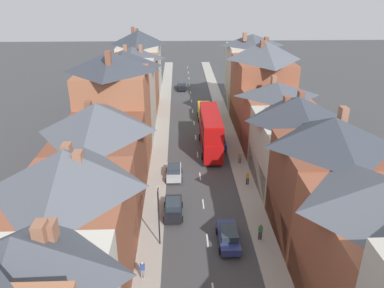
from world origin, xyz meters
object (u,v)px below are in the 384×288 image
Objects in this scene: car_near_silver at (173,208)px; car_parked_right_a at (228,236)px; pedestrian_mid_left at (260,231)px; pedestrian_mid_right at (248,177)px; double_decker_bus_lead at (211,131)px; pedestrian_near_right at (142,269)px; pedestrian_far_left at (240,157)px; delivery_van at (204,112)px; car_mid_white at (219,141)px; car_parked_left_b at (182,86)px; street_lamp at (159,213)px; car_mid_black at (174,172)px.

car_near_silver reaches higher than car_parked_right_a.
pedestrian_mid_left is 9.82m from pedestrian_mid_right.
double_decker_bus_lead is 6.71× the size of pedestrian_mid_right.
pedestrian_far_left is (10.59, 19.54, 0.00)m from pedestrian_near_right.
delivery_van is 32.06m from pedestrian_mid_left.
pedestrian_far_left is (2.09, -5.68, 0.18)m from car_mid_white.
car_near_silver is 13.63m from pedestrian_far_left.
car_mid_white is 2.84× the size of pedestrian_far_left.
car_parked_right_a is 15.83m from pedestrian_far_left.
car_parked_left_b is 2.64× the size of pedestrian_near_right.
pedestrian_mid_left is (10.10, 4.42, 0.00)m from pedestrian_near_right.
double_decker_bus_lead reaches higher than pedestrian_far_left.
pedestrian_mid_left is 9.22m from street_lamp.
car_parked_left_b is 54.89m from pedestrian_near_right.
street_lamp reaches higher than car_parked_left_b.
pedestrian_mid_left and pedestrian_mid_right have the same top height.
car_parked_left_b is at bearing 99.41° from car_mid_white.
pedestrian_mid_right is 5.31m from pedestrian_far_left.
car_near_silver is 46.07m from car_parked_left_b.
car_mid_white is at bearing 110.20° from pedestrian_far_left.
pedestrian_mid_right reaches higher than car_parked_left_b.
pedestrian_mid_left is at bearing -84.80° from delivery_van.
car_parked_right_a is 6.52m from street_lamp.
delivery_van is 3.23× the size of pedestrian_mid_left.
street_lamp is (-6.04, -19.72, 0.43)m from double_decker_bus_lead.
double_decker_bus_lead reaches higher than pedestrian_mid_left.
pedestrian_near_right is 1.00× the size of pedestrian_mid_right.
delivery_van is (3.60, -18.43, 0.49)m from car_parked_left_b.
car_parked_right_a is 2.73× the size of pedestrian_mid_right.
double_decker_bus_lead reaches higher than pedestrian_mid_right.
pedestrian_far_left is at bearing -52.59° from double_decker_bus_lead.
car_mid_white is at bearing 94.41° from pedestrian_mid_left.
double_decker_bus_lead is 2.76× the size of car_mid_black.
delivery_van reaches higher than pedestrian_far_left.
car_parked_left_b is at bearing 94.06° from car_parked_right_a.
pedestrian_near_right is at bearing -106.68° from double_decker_bus_lead.
car_mid_white is 0.88× the size of delivery_van.
car_mid_white is at bearing 70.67° from street_lamp.
pedestrian_far_left reaches higher than car_near_silver.
car_near_silver is 6.75m from car_parked_right_a.
delivery_van is at bearing 76.24° from car_mid_black.
street_lamp is at bearing -100.68° from delivery_van.
pedestrian_near_right and pedestrian_far_left have the same top height.
car_near_silver is 9.02m from pedestrian_near_right.
double_decker_bus_lead reaches higher than car_mid_black.
pedestrian_near_right is (-3.60, -54.77, 0.19)m from car_parked_left_b.
double_decker_bus_lead is 5.87m from pedestrian_far_left.
car_mid_white is (6.20, 8.88, 0.05)m from car_mid_black.
car_mid_white is 11.21m from delivery_van.
street_lamp is (-6.05, 0.19, 2.43)m from car_parked_right_a.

